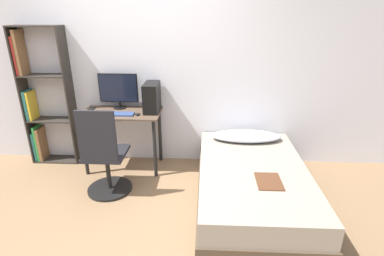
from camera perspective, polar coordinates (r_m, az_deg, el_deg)
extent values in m
plane|color=#846647|center=(3.10, -13.37, -18.60)|extent=(14.00, 14.00, 0.00)
cube|color=silver|center=(3.96, -8.94, 10.81)|extent=(8.00, 0.05, 2.50)
cube|color=brown|center=(3.87, -13.32, 2.83)|extent=(0.99, 0.53, 0.02)
cylinder|color=black|center=(3.97, -19.84, -3.49)|extent=(0.04, 0.04, 0.76)
cylinder|color=black|center=(3.72, -7.10, -3.97)|extent=(0.04, 0.04, 0.76)
cylinder|color=black|center=(4.33, -17.78, -1.09)|extent=(0.04, 0.04, 0.76)
cylinder|color=black|center=(4.11, -6.12, -1.37)|extent=(0.04, 0.04, 0.76)
cube|color=#2D2823|center=(4.50, -29.21, 5.04)|extent=(0.02, 0.24, 1.80)
cube|color=#2D2823|center=(4.21, -22.11, 5.24)|extent=(0.02, 0.24, 1.80)
cube|color=#2D2823|center=(4.65, -24.01, -5.44)|extent=(0.59, 0.24, 0.02)
cube|color=#2D2823|center=(4.43, -25.16, 1.46)|extent=(0.59, 0.24, 0.02)
cube|color=#2D2823|center=(4.28, -26.42, 8.96)|extent=(0.59, 0.24, 0.02)
cube|color=#2D2823|center=(4.21, -27.81, 16.83)|extent=(0.59, 0.24, 0.02)
cube|color=teal|center=(4.69, -27.36, -2.94)|extent=(0.03, 0.20, 0.40)
cube|color=green|center=(4.66, -27.09, -2.45)|extent=(0.03, 0.20, 0.49)
cube|color=brown|center=(4.64, -26.65, -2.66)|extent=(0.04, 0.20, 0.46)
cube|color=teal|center=(4.50, -28.57, 3.90)|extent=(0.04, 0.20, 0.39)
cube|color=gold|center=(4.48, -28.13, 3.86)|extent=(0.03, 0.20, 0.38)
cube|color=red|center=(4.38, -30.15, 11.82)|extent=(0.02, 0.20, 0.47)
cube|color=brown|center=(4.36, -29.81, 12.37)|extent=(0.04, 0.20, 0.55)
cylinder|color=black|center=(3.72, -15.32, -11.05)|extent=(0.51, 0.51, 0.03)
cylinder|color=black|center=(3.61, -15.68, -7.99)|extent=(0.05, 0.05, 0.43)
cube|color=black|center=(3.50, -16.06, -4.67)|extent=(0.44, 0.44, 0.04)
cube|color=black|center=(3.21, -17.71, -1.52)|extent=(0.40, 0.03, 0.55)
cube|color=#4C3D2D|center=(3.43, 11.17, -12.07)|extent=(1.16, 1.93, 0.19)
cube|color=gray|center=(3.32, 11.44, -9.02)|extent=(1.13, 1.89, 0.23)
ellipsoid|color=#B2B7C6|center=(3.87, 10.20, -1.51)|extent=(0.88, 0.36, 0.11)
cube|color=#56331E|center=(3.03, 14.41, -9.80)|extent=(0.24, 0.32, 0.01)
cylinder|color=black|center=(4.04, -13.55, 3.81)|extent=(0.17, 0.17, 0.01)
cylinder|color=black|center=(4.02, -13.61, 4.44)|extent=(0.04, 0.04, 0.08)
cube|color=black|center=(3.97, -13.86, 7.41)|extent=(0.50, 0.01, 0.37)
cube|color=black|center=(3.96, -13.90, 7.38)|extent=(0.48, 0.01, 0.35)
cube|color=#33477A|center=(3.78, -14.15, 2.61)|extent=(0.42, 0.14, 0.02)
cube|color=black|center=(3.79, -7.66, 5.83)|extent=(0.17, 0.37, 0.36)
ellipsoid|color=black|center=(3.71, -10.31, 2.58)|extent=(0.06, 0.09, 0.02)
cube|color=black|center=(4.08, -18.59, 3.48)|extent=(0.07, 0.14, 0.01)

